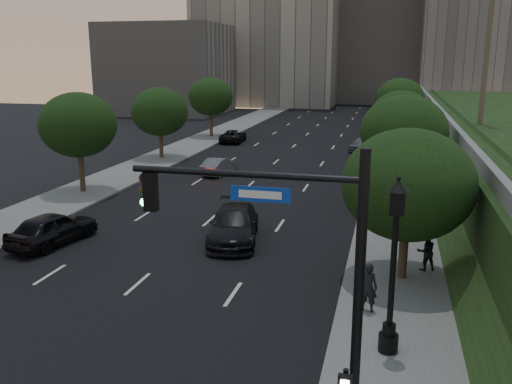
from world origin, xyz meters
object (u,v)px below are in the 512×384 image
(sedan_mid_left, at_px, (219,166))
(sedan_far_right, at_px, (363,144))
(pedestrian_a, at_px, (368,287))
(sedan_near_left, at_px, (53,228))
(pedestrian_c, at_px, (380,202))
(street_lamp, at_px, (393,275))
(pedestrian_b, at_px, (426,251))
(traffic_signal_mast, at_px, (311,289))
(sedan_far_left, at_px, (233,136))
(sedan_near_right, at_px, (234,225))

(sedan_mid_left, height_order, sedan_far_right, sedan_far_right)
(pedestrian_a, bearing_deg, sedan_near_left, -4.09)
(sedan_near_left, relative_size, pedestrian_c, 2.86)
(street_lamp, height_order, sedan_far_right, street_lamp)
(sedan_near_left, relative_size, pedestrian_a, 2.65)
(sedan_far_right, height_order, pedestrian_b, pedestrian_b)
(sedan_far_right, bearing_deg, traffic_signal_mast, -68.87)
(sedan_far_left, relative_size, sedan_far_right, 1.17)
(sedan_near_left, bearing_deg, sedan_far_left, -77.97)
(street_lamp, xyz_separation_m, pedestrian_b, (1.44, 7.06, -1.66))
(sedan_near_right, bearing_deg, pedestrian_c, 27.67)
(sedan_far_right, bearing_deg, sedan_mid_left, -106.89)
(street_lamp, bearing_deg, sedan_mid_left, 118.58)
(sedan_mid_left, bearing_deg, sedan_near_right, 119.56)
(sedan_near_left, bearing_deg, pedestrian_b, -167.26)
(traffic_signal_mast, relative_size, sedan_far_left, 1.45)
(sedan_mid_left, xyz_separation_m, sedan_far_right, (10.24, 13.72, 0.04))
(traffic_signal_mast, height_order, pedestrian_a, traffic_signal_mast)
(sedan_near_left, relative_size, sedan_near_right, 0.85)
(street_lamp, relative_size, sedan_far_left, 1.17)
(sedan_mid_left, xyz_separation_m, pedestrian_c, (12.43, -9.26, 0.32))
(sedan_near_right, relative_size, pedestrian_a, 3.12)
(traffic_signal_mast, height_order, sedan_mid_left, traffic_signal_mast)
(sedan_mid_left, distance_m, sedan_far_left, 16.36)
(pedestrian_b, xyz_separation_m, pedestrian_c, (-2.07, 7.65, 0.01))
(traffic_signal_mast, xyz_separation_m, sedan_mid_left, (-11.17, 27.83, -3.01))
(traffic_signal_mast, relative_size, pedestrian_b, 4.26)
(sedan_far_left, distance_m, pedestrian_a, 40.59)
(sedan_mid_left, bearing_deg, sedan_near_left, 89.84)
(sedan_near_left, relative_size, sedan_far_right, 1.16)
(traffic_signal_mast, height_order, sedan_near_right, traffic_signal_mast)
(sedan_far_left, height_order, sedan_near_right, sedan_near_right)
(sedan_far_right, xyz_separation_m, pedestrian_b, (4.26, -30.64, 0.27))
(sedan_far_left, relative_size, sedan_near_right, 0.86)
(pedestrian_c, bearing_deg, sedan_far_right, -98.94)
(pedestrian_b, bearing_deg, sedan_near_left, -16.01)
(sedan_far_right, bearing_deg, sedan_near_left, -92.97)
(street_lamp, height_order, sedan_near_left, street_lamp)
(sedan_near_left, relative_size, sedan_mid_left, 1.18)
(street_lamp, bearing_deg, sedan_near_right, 129.58)
(traffic_signal_mast, relative_size, sedan_near_right, 1.24)
(street_lamp, height_order, pedestrian_b, street_lamp)
(sedan_far_left, bearing_deg, pedestrian_c, 118.55)
(sedan_near_right, relative_size, pedestrian_c, 3.36)
(sedan_near_left, height_order, sedan_far_right, sedan_near_left)
(pedestrian_c, bearing_deg, pedestrian_a, 75.05)
(pedestrian_c, bearing_deg, pedestrian_b, 90.78)
(sedan_near_left, height_order, sedan_far_left, sedan_near_left)
(sedan_near_left, bearing_deg, pedestrian_c, -140.90)
(street_lamp, relative_size, sedan_mid_left, 1.39)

